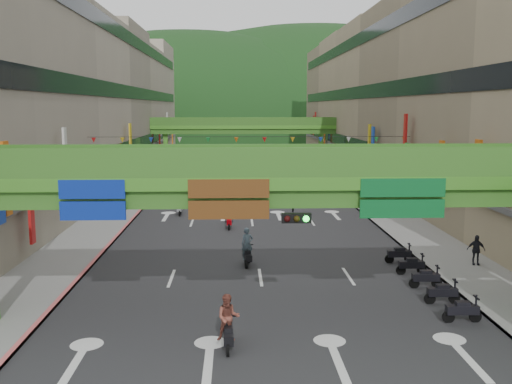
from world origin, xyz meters
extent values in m
cube|color=#28282B|center=(0.00, 50.00, 0.01)|extent=(18.00, 140.00, 0.02)
cube|color=gray|center=(-11.00, 50.00, 0.07)|extent=(4.00, 140.00, 0.15)
cube|color=gray|center=(11.00, 50.00, 0.07)|extent=(4.00, 140.00, 0.15)
cube|color=#CC5959|center=(-9.10, 50.00, 0.09)|extent=(0.20, 140.00, 0.18)
cube|color=gray|center=(9.10, 50.00, 0.09)|extent=(0.20, 140.00, 0.18)
cube|color=#9E937F|center=(-19.00, 50.00, 9.50)|extent=(12.00, 95.00, 19.00)
cube|color=black|center=(-12.95, 50.00, 4.20)|extent=(0.08, 90.25, 1.40)
cube|color=black|center=(-12.95, 50.00, 10.20)|extent=(0.08, 90.25, 1.40)
cube|color=black|center=(-12.95, 50.00, 16.20)|extent=(0.08, 90.25, 1.40)
cube|color=gray|center=(19.00, 50.00, 9.50)|extent=(12.00, 95.00, 19.00)
cube|color=black|center=(12.95, 50.00, 4.20)|extent=(0.08, 90.25, 1.40)
cube|color=black|center=(12.95, 50.00, 10.20)|extent=(0.08, 90.25, 1.40)
cube|color=black|center=(12.95, 50.00, 16.20)|extent=(0.08, 90.25, 1.40)
cube|color=#4C9E2D|center=(0.00, 6.00, 5.75)|extent=(28.00, 2.20, 0.50)
cube|color=#387223|center=(0.00, 6.00, 5.15)|extent=(28.00, 1.76, 0.70)
cube|color=#387223|center=(0.00, 4.96, 6.55)|extent=(28.00, 0.12, 1.10)
cube|color=#387223|center=(0.00, 7.04, 6.55)|extent=(28.00, 0.12, 1.10)
cube|color=navy|center=(-6.50, 4.92, 5.15)|extent=(2.40, 0.12, 1.50)
cube|color=#593314|center=(-1.50, 4.92, 5.15)|extent=(3.00, 0.12, 1.50)
cube|color=#0C5926|center=(5.00, 4.92, 5.15)|extent=(3.20, 0.12, 1.50)
cube|color=black|center=(1.00, 4.77, 4.50)|extent=(1.10, 0.28, 0.35)
cube|color=#4C9E2D|center=(0.00, 65.00, 5.75)|extent=(28.00, 2.20, 0.50)
cube|color=#387223|center=(0.00, 65.00, 5.15)|extent=(28.00, 1.76, 0.70)
cube|color=#4C9E2D|center=(-11.00, 65.00, 2.40)|extent=(0.60, 0.60, 4.80)
cube|color=#4C9E2D|center=(11.00, 65.00, 2.40)|extent=(0.60, 0.60, 4.80)
cube|color=#387223|center=(0.00, 63.96, 6.55)|extent=(28.00, 0.12, 1.10)
cube|color=#387223|center=(0.00, 66.04, 6.55)|extent=(28.00, 0.12, 1.10)
ellipsoid|color=#1C4419|center=(-15.00, 160.00, 0.00)|extent=(168.00, 140.00, 112.00)
ellipsoid|color=#1C4419|center=(25.00, 180.00, 0.00)|extent=(208.00, 176.00, 128.00)
cylinder|color=black|center=(0.00, 30.00, 6.20)|extent=(26.00, 0.03, 0.03)
cone|color=red|center=(-12.50, 30.00, 5.95)|extent=(0.36, 0.36, 0.40)
cone|color=gold|center=(-10.23, 30.00, 5.95)|extent=(0.36, 0.36, 0.40)
cone|color=#193FB2|center=(-7.95, 30.00, 5.95)|extent=(0.36, 0.36, 0.40)
cone|color=silver|center=(-5.68, 30.00, 5.95)|extent=(0.36, 0.36, 0.40)
cone|color=#198C33|center=(-3.41, 30.00, 5.95)|extent=(0.36, 0.36, 0.40)
cone|color=orange|center=(-1.14, 30.00, 5.95)|extent=(0.36, 0.36, 0.40)
cone|color=red|center=(1.14, 30.00, 5.95)|extent=(0.36, 0.36, 0.40)
cone|color=gold|center=(3.41, 30.00, 5.95)|extent=(0.36, 0.36, 0.40)
cone|color=#193FB2|center=(5.68, 30.00, 5.95)|extent=(0.36, 0.36, 0.40)
cone|color=silver|center=(7.95, 30.00, 5.95)|extent=(0.36, 0.36, 0.40)
cone|color=#198C33|center=(10.23, 30.00, 5.95)|extent=(0.36, 0.36, 0.40)
cone|color=orange|center=(12.50, 30.00, 5.95)|extent=(0.36, 0.36, 0.40)
cube|color=black|center=(-0.62, 14.20, 0.55)|extent=(0.52, 1.34, 0.35)
cube|color=black|center=(-0.62, 14.20, 0.80)|extent=(0.37, 0.59, 0.18)
cube|color=black|center=(-0.55, 14.75, 1.05)|extent=(0.55, 0.13, 0.06)
cylinder|color=black|center=(-0.55, 14.75, 0.25)|extent=(0.17, 0.51, 0.50)
cylinder|color=black|center=(-0.69, 13.66, 0.25)|extent=(0.17, 0.51, 0.50)
imported|color=#455562|center=(-0.62, 14.20, 1.23)|extent=(0.69, 0.50, 1.75)
cube|color=black|center=(-1.53, 3.40, 0.55)|extent=(0.39, 1.31, 0.35)
cube|color=black|center=(-1.53, 3.40, 0.80)|extent=(0.32, 0.56, 0.18)
cube|color=black|center=(-1.52, 3.95, 1.05)|extent=(0.55, 0.08, 0.06)
cylinder|color=black|center=(-1.52, 3.95, 0.25)|extent=(0.12, 0.50, 0.50)
cylinder|color=black|center=(-1.55, 2.85, 0.25)|extent=(0.12, 0.50, 0.50)
imported|color=brown|center=(-1.53, 3.40, 1.20)|extent=(0.84, 0.67, 1.70)
cube|color=gray|center=(-5.67, 29.11, 0.55)|extent=(0.40, 1.31, 0.35)
cube|color=gray|center=(-5.67, 29.11, 0.80)|extent=(0.32, 0.56, 0.18)
cube|color=gray|center=(-5.69, 29.66, 1.05)|extent=(0.55, 0.08, 0.06)
cylinder|color=black|center=(-5.69, 29.66, 0.25)|extent=(0.12, 0.50, 0.50)
cylinder|color=black|center=(-5.64, 28.56, 0.25)|extent=(0.12, 0.50, 0.50)
imported|color=#28343A|center=(-5.67, 29.11, 1.14)|extent=(0.94, 0.42, 1.58)
cube|color=#870107|center=(-1.70, 23.78, 0.55)|extent=(0.37, 1.31, 0.35)
cube|color=#870107|center=(-1.70, 23.78, 0.80)|extent=(0.31, 0.55, 0.18)
cube|color=#870107|center=(-1.69, 24.33, 1.05)|extent=(0.55, 0.07, 0.06)
cylinder|color=black|center=(-1.69, 24.33, 0.25)|extent=(0.11, 0.50, 0.50)
cylinder|color=black|center=(-1.70, 23.23, 0.25)|extent=(0.11, 0.50, 0.50)
imported|color=#3E3E45|center=(-1.70, 23.78, 1.12)|extent=(0.77, 0.50, 1.55)
cube|color=black|center=(7.80, 5.60, 0.55)|extent=(1.30, 0.37, 0.35)
cube|color=black|center=(7.80, 5.60, 0.80)|extent=(0.55, 0.31, 0.18)
cube|color=black|center=(8.35, 5.61, 1.05)|extent=(0.07, 0.55, 0.06)
cylinder|color=black|center=(8.35, 5.61, 0.25)|extent=(0.50, 0.11, 0.50)
cylinder|color=black|center=(7.25, 5.59, 0.25)|extent=(0.50, 0.11, 0.50)
cube|color=black|center=(7.80, 7.80, 0.55)|extent=(1.30, 0.37, 0.35)
cube|color=black|center=(7.80, 7.80, 0.80)|extent=(0.55, 0.31, 0.18)
cube|color=black|center=(8.35, 7.81, 1.05)|extent=(0.07, 0.55, 0.06)
cylinder|color=black|center=(8.35, 7.81, 0.25)|extent=(0.50, 0.11, 0.50)
cylinder|color=black|center=(7.25, 7.79, 0.25)|extent=(0.50, 0.11, 0.50)
cube|color=black|center=(7.80, 10.00, 0.55)|extent=(1.30, 0.37, 0.35)
cube|color=black|center=(7.80, 10.00, 0.80)|extent=(0.55, 0.31, 0.18)
cube|color=black|center=(8.35, 10.01, 1.05)|extent=(0.07, 0.55, 0.06)
cylinder|color=black|center=(8.35, 10.01, 0.25)|extent=(0.50, 0.11, 0.50)
cylinder|color=black|center=(7.25, 9.99, 0.25)|extent=(0.50, 0.11, 0.50)
cube|color=black|center=(7.80, 12.20, 0.55)|extent=(1.30, 0.37, 0.35)
cube|color=black|center=(7.80, 12.20, 0.80)|extent=(0.55, 0.31, 0.18)
cube|color=black|center=(8.35, 12.21, 1.05)|extent=(0.07, 0.55, 0.06)
cylinder|color=black|center=(8.35, 12.21, 0.25)|extent=(0.50, 0.11, 0.50)
cylinder|color=black|center=(7.25, 12.19, 0.25)|extent=(0.50, 0.11, 0.50)
cube|color=black|center=(7.80, 14.40, 0.55)|extent=(1.30, 0.37, 0.35)
cube|color=black|center=(7.80, 14.40, 0.80)|extent=(0.55, 0.31, 0.18)
cube|color=black|center=(8.35, 14.41, 1.05)|extent=(0.07, 0.55, 0.06)
cylinder|color=black|center=(8.35, 14.41, 0.25)|extent=(0.50, 0.11, 0.50)
cylinder|color=black|center=(7.25, 14.39, 0.25)|extent=(0.50, 0.11, 0.50)
imported|color=#A5A5AD|center=(-6.27, 43.53, 0.61)|extent=(1.67, 3.80, 1.22)
imported|color=#E79802|center=(3.94, 59.39, 0.68)|extent=(2.28, 4.23, 1.37)
imported|color=#A50A05|center=(9.80, 30.60, 0.90)|extent=(0.96, 0.80, 1.80)
imported|color=black|center=(11.69, 13.46, 0.81)|extent=(1.00, 0.54, 1.62)
imported|color=#2B324C|center=(12.20, 38.46, 0.78)|extent=(0.79, 0.57, 1.56)
camera|label=1|loc=(-1.27, -15.91, 8.59)|focal=40.00mm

